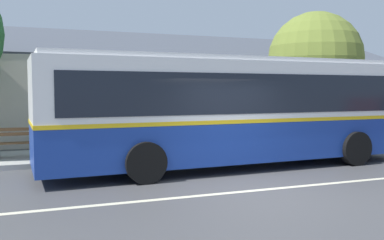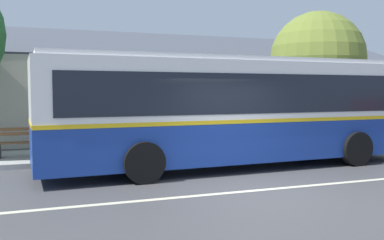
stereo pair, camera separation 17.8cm
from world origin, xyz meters
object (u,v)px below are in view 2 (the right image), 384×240
at_px(bench_by_building, 21,144).
at_px(street_tree_primary, 317,59).
at_px(transit_bus, 234,109).
at_px(bus_stop_sign, 362,105).

relative_size(bench_by_building, street_tree_primary, 0.28).
bearing_deg(transit_bus, bus_stop_sign, 17.93).
height_order(transit_bus, bus_stop_sign, transit_bus).
height_order(bench_by_building, street_tree_primary, street_tree_primary).
distance_m(transit_bus, street_tree_primary, 6.99).
xyz_separation_m(transit_bus, bench_by_building, (-5.81, 2.92, -1.11)).
bearing_deg(bus_stop_sign, street_tree_primary, 117.23).
bearing_deg(bench_by_building, transit_bus, -26.67).
relative_size(transit_bus, street_tree_primary, 2.05).
bearing_deg(bench_by_building, street_tree_primary, 4.29).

